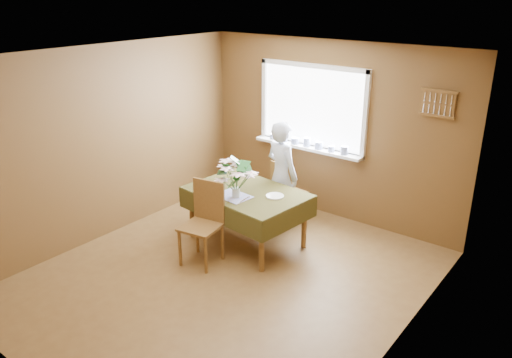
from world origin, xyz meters
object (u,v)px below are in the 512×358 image
Objects in this scene: chair_near at (204,219)px; dining_table at (247,197)px; chair_far at (286,190)px; flower_bouquet at (236,176)px; seated_woman at (282,175)px.

dining_table is at bearing 70.11° from chair_near.
flower_bouquet is at bearing 94.19° from chair_far.
dining_table is 0.79m from chair_far.
chair_near is 0.67× the size of seated_woman.
chair_far is 0.61× the size of seated_woman.
dining_table is at bearing 98.91° from seated_woman.
chair_far is 1.13m from flower_bouquet.
flower_bouquet reaches higher than chair_near.
chair_near is (-0.12, -0.66, -0.09)m from dining_table.
seated_woman reaches higher than chair_far.
seated_woman reaches higher than dining_table.
seated_woman is 0.95m from flower_bouquet.
chair_far is 0.27m from seated_woman.
chair_near is at bearing 96.74° from seated_woman.
chair_near is 0.64m from flower_bouquet.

